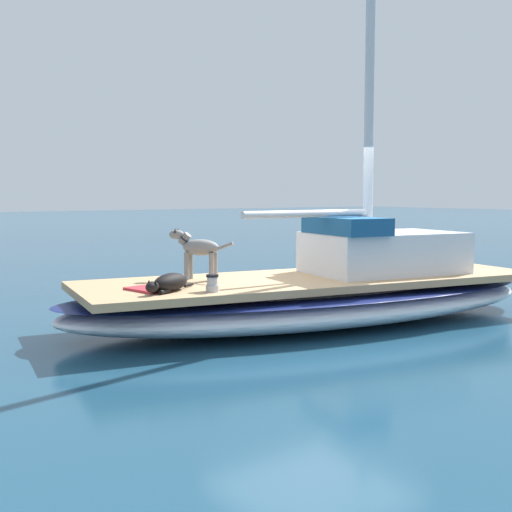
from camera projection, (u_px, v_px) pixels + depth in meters
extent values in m
plane|color=navy|center=(313.00, 323.00, 9.33)|extent=(120.00, 120.00, 0.00)
ellipsoid|color=white|center=(314.00, 303.00, 9.31)|extent=(3.69, 7.52, 0.56)
ellipsoid|color=navy|center=(314.00, 291.00, 9.29)|extent=(3.71, 7.56, 0.08)
cube|color=tan|center=(314.00, 280.00, 9.28)|extent=(3.15, 6.88, 0.10)
cylinder|color=silver|center=(371.00, 11.00, 9.30)|extent=(0.14, 0.14, 7.50)
cylinder|color=silver|center=(310.00, 214.00, 8.94)|extent=(0.10, 2.20, 0.10)
cube|color=silver|center=(384.00, 252.00, 9.75)|extent=(1.76, 2.41, 0.60)
cube|color=navy|center=(346.00, 226.00, 9.27)|extent=(1.43, 0.92, 0.24)
ellipsoid|color=gray|center=(201.00, 247.00, 8.89)|extent=(0.55, 0.49, 0.22)
cylinder|color=gray|center=(187.00, 266.00, 8.90)|extent=(0.07, 0.07, 0.38)
cylinder|color=gray|center=(190.00, 265.00, 9.03)|extent=(0.07, 0.07, 0.38)
cylinder|color=gray|center=(212.00, 267.00, 8.79)|extent=(0.07, 0.07, 0.38)
cylinder|color=gray|center=(215.00, 266.00, 8.92)|extent=(0.07, 0.07, 0.38)
cylinder|color=gray|center=(185.00, 239.00, 8.95)|extent=(0.22, 0.20, 0.19)
ellipsoid|color=gray|center=(177.00, 235.00, 8.98)|extent=(0.25, 0.24, 0.13)
cone|color=#2A2929|center=(175.00, 230.00, 8.93)|extent=(0.05, 0.05, 0.06)
cone|color=#2A2929|center=(178.00, 230.00, 9.02)|extent=(0.05, 0.05, 0.06)
torus|color=black|center=(185.00, 239.00, 8.95)|extent=(0.18, 0.18, 0.10)
cylinder|color=gray|center=(226.00, 246.00, 8.78)|extent=(0.20, 0.17, 0.12)
ellipsoid|color=black|center=(171.00, 282.00, 7.88)|extent=(0.51, 0.65, 0.22)
ellipsoid|color=black|center=(152.00, 287.00, 7.56)|extent=(0.21, 0.24, 0.13)
cone|color=black|center=(155.00, 282.00, 7.53)|extent=(0.05, 0.05, 0.05)
cone|color=black|center=(149.00, 282.00, 7.57)|extent=(0.05, 0.05, 0.05)
cylinder|color=black|center=(165.00, 291.00, 7.68)|extent=(0.13, 0.19, 0.06)
cylinder|color=black|center=(156.00, 291.00, 7.73)|extent=(0.13, 0.19, 0.06)
cylinder|color=black|center=(188.00, 285.00, 8.24)|extent=(0.12, 0.18, 0.04)
cylinder|color=#B7B7BC|center=(212.00, 289.00, 7.85)|extent=(0.16, 0.16, 0.08)
cylinder|color=#B7B7BC|center=(212.00, 281.00, 7.84)|extent=(0.13, 0.13, 0.10)
cylinder|color=black|center=(212.00, 276.00, 7.83)|extent=(0.15, 0.15, 0.03)
cube|color=#C6333D|center=(149.00, 289.00, 7.96)|extent=(0.62, 0.46, 0.03)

